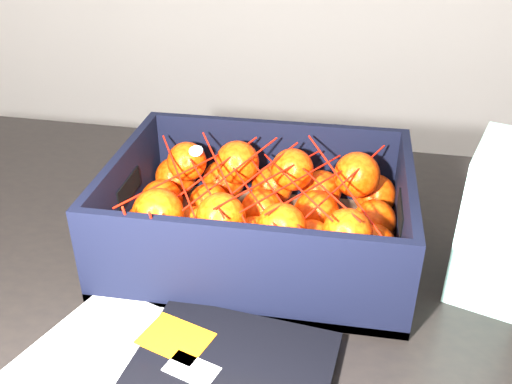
# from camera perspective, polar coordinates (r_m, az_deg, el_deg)

# --- Properties ---
(table) EXTENTS (1.22, 0.84, 0.75)m
(table) POSITION_cam_1_polar(r_m,az_deg,el_deg) (0.87, -6.28, -11.74)
(table) COLOR black
(table) RESTS_ON ground
(produce_crate) EXTENTS (0.40, 0.30, 0.13)m
(produce_crate) POSITION_cam_1_polar(r_m,az_deg,el_deg) (0.79, 0.37, -3.12)
(produce_crate) COLOR #8A6140
(produce_crate) RESTS_ON table
(clementine_heap) EXTENTS (0.37, 0.28, 0.11)m
(clementine_heap) POSITION_cam_1_polar(r_m,az_deg,el_deg) (0.79, 0.25, -2.07)
(clementine_heap) COLOR #F73805
(clementine_heap) RESTS_ON produce_crate
(mesh_net) EXTENTS (0.33, 0.26, 0.09)m
(mesh_net) POSITION_cam_1_polar(r_m,az_deg,el_deg) (0.75, -0.25, 0.86)
(mesh_net) COLOR red
(mesh_net) RESTS_ON clementine_heap
(retail_carton) EXTENTS (0.12, 0.15, 0.19)m
(retail_carton) POSITION_cam_1_polar(r_m,az_deg,el_deg) (0.76, 23.23, -2.62)
(retail_carton) COLOR white
(retail_carton) RESTS_ON table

